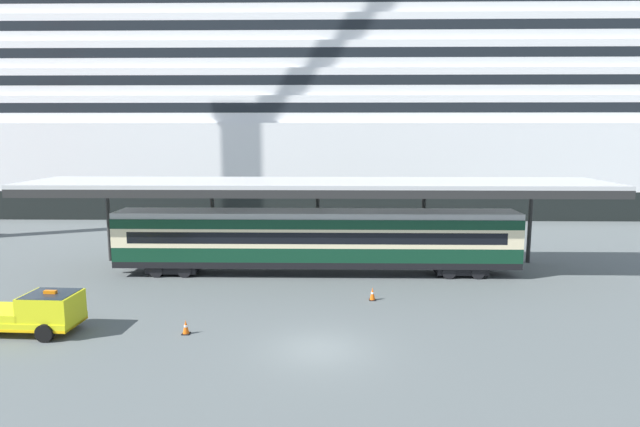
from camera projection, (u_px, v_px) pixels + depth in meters
The scene contains 7 objects.
ground_plane at pixel (319, 349), 22.61m from camera, with size 400.00×400.00×0.00m, color #565D5E.
cruise_ship at pixel (412, 116), 66.10m from camera, with size 156.22×25.27×33.34m.
platform_canopy at pixel (317, 185), 34.22m from camera, with size 37.00×6.40×5.98m.
train_carriage at pixel (316, 239), 34.31m from camera, with size 25.54×2.81×4.11m.
service_truck at pixel (32, 312), 24.28m from camera, with size 5.29×2.45×2.02m.
traffic_cone_near at pixel (186, 327), 24.23m from camera, with size 0.36×0.36×0.66m.
traffic_cone_mid at pixel (372, 294), 29.12m from camera, with size 0.36×0.36×0.71m.
Camera 1 is at (0.46, -21.48, 9.07)m, focal length 30.03 mm.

